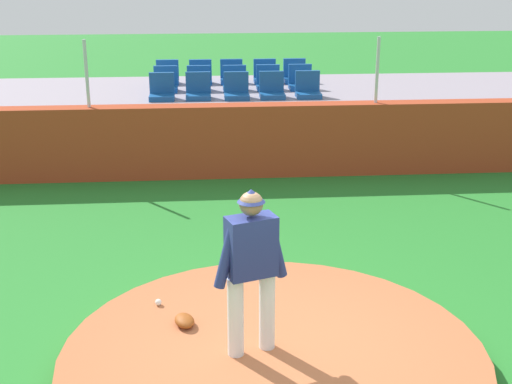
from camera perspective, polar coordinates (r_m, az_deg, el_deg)
ground_plane at (r=7.34m, az=1.41°, el=-14.25°), size 60.00×60.00×0.00m
pitchers_mound at (r=7.28m, az=1.42°, el=-13.50°), size 4.27×4.27×0.23m
pitcher at (r=6.77m, az=-0.38°, el=-5.51°), size 0.76×0.39×1.71m
baseball at (r=8.11m, az=-7.89°, el=-8.81°), size 0.07×0.07×0.07m
fielding_glove at (r=7.67m, az=-5.79°, el=-10.29°), size 0.28×0.35×0.11m
brick_barrier at (r=13.07m, az=-1.43°, el=4.17°), size 16.66×0.40×1.35m
fence_post_left at (r=12.94m, az=-13.52°, el=9.26°), size 0.06×0.06×1.19m
fence_post_right at (r=13.17m, az=9.77°, el=9.68°), size 0.06×0.06×1.19m
bleacher_platform at (r=15.05m, az=-1.84°, el=6.00°), size 14.92×3.11×1.27m
stadium_chair_0 at (r=13.90m, az=-7.61°, el=8.08°), size 0.48×0.44×0.50m
stadium_chair_1 at (r=13.89m, az=-4.68°, el=8.17°), size 0.48×0.44×0.50m
stadium_chair_2 at (r=13.87m, az=-1.58°, el=8.21°), size 0.48×0.44×0.50m
stadium_chair_3 at (r=13.93m, az=1.30°, el=8.26°), size 0.48×0.44×0.50m
stadium_chair_4 at (r=14.03m, az=4.22°, el=8.29°), size 0.48×0.44×0.50m
stadium_chair_5 at (r=14.70m, az=-7.30°, el=8.69°), size 0.48×0.44×0.50m
stadium_chair_6 at (r=14.67m, az=-4.63°, el=8.76°), size 0.48×0.44×0.50m
stadium_chair_7 at (r=14.67m, az=-1.73°, el=8.81°), size 0.48×0.44×0.50m
stadium_chair_8 at (r=14.74m, az=1.00°, el=8.86°), size 0.48×0.44×0.50m
stadium_chair_9 at (r=14.83m, az=3.61°, el=8.89°), size 0.48×0.44×0.50m
stadium_chair_10 at (r=15.52m, az=-7.16°, el=9.24°), size 0.48×0.44×0.50m
stadium_chair_11 at (r=15.48m, az=-4.49°, el=9.30°), size 0.48×0.44×0.50m
stadium_chair_12 at (r=15.50m, az=-2.00°, el=9.36°), size 0.48×0.44×0.50m
stadium_chair_13 at (r=15.53m, az=0.73°, el=9.39°), size 0.48×0.44×0.50m
stadium_chair_14 at (r=15.61m, az=3.15°, el=9.41°), size 0.48×0.44×0.50m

